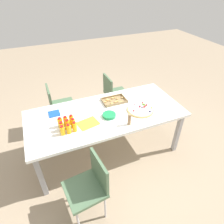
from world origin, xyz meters
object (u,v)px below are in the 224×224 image
object	(u,v)px
juice_bottle_5	(73,123)
napkin_stack	(54,114)
juice_bottle_8	(71,120)
juice_bottle_7	(66,121)
cardboard_tube	(129,119)
chair_near_left	(90,184)
juice_bottle_3	(62,127)
paper_folder	(88,123)
snack_tray	(114,101)
plate_stack	(109,115)
juice_bottle_0	(62,130)
party_table	(106,116)
juice_bottle_6	(60,123)
juice_bottle_2	(75,127)
juice_bottle_4	(68,125)
juice_bottle_1	(69,129)
fruit_pizza	(140,109)
chair_far_right	(114,92)
chair_far_left	(58,104)

from	to	relation	value
juice_bottle_5	napkin_stack	distance (m)	0.43
juice_bottle_8	juice_bottle_7	bearing A→B (deg)	177.60
juice_bottle_5	juice_bottle_8	xyz separation A→B (m)	(-0.00, 0.07, 0.00)
cardboard_tube	chair_near_left	bearing A→B (deg)	-145.41
juice_bottle_5	cardboard_tube	bearing A→B (deg)	-17.84
juice_bottle_3	paper_folder	xyz separation A→B (m)	(0.33, 0.01, -0.06)
juice_bottle_3	snack_tray	bearing A→B (deg)	23.33
juice_bottle_3	plate_stack	xyz separation A→B (m)	(0.64, 0.04, -0.04)
chair_near_left	juice_bottle_5	size ratio (longest dim) A/B	5.94
juice_bottle_0	juice_bottle_8	bearing A→B (deg)	45.78
party_table	juice_bottle_3	size ratio (longest dim) A/B	16.16
juice_bottle_6	napkin_stack	bearing A→B (deg)	96.65
juice_bottle_2	cardboard_tube	xyz separation A→B (m)	(0.67, -0.14, 0.01)
chair_near_left	napkin_stack	xyz separation A→B (m)	(-0.16, 1.07, 0.25)
plate_stack	paper_folder	size ratio (longest dim) A/B	0.69
juice_bottle_3	juice_bottle_4	world-z (taller)	juice_bottle_4
snack_tray	plate_stack	xyz separation A→B (m)	(-0.20, -0.32, 0.01)
chair_near_left	paper_folder	world-z (taller)	chair_near_left
juice_bottle_1	snack_tray	bearing A→B (deg)	29.47
juice_bottle_3	plate_stack	bearing A→B (deg)	3.83
fruit_pizza	juice_bottle_7	bearing A→B (deg)	175.94
juice_bottle_7	juice_bottle_8	world-z (taller)	juice_bottle_8
juice_bottle_0	juice_bottle_1	world-z (taller)	same
snack_tray	paper_folder	size ratio (longest dim) A/B	1.37
juice_bottle_2	juice_bottle_7	distance (m)	0.17
paper_folder	fruit_pizza	bearing A→B (deg)	0.06
party_table	snack_tray	bearing A→B (deg)	46.18
juice_bottle_6	juice_bottle_4	bearing A→B (deg)	-45.60
juice_bottle_3	juice_bottle_7	bearing A→B (deg)	50.58
juice_bottle_0	plate_stack	xyz separation A→B (m)	(0.64, 0.11, -0.04)
chair_far_right	juice_bottle_3	distance (m)	1.52
chair_far_left	juice_bottle_6	distance (m)	0.97
juice_bottle_5	juice_bottle_6	size ratio (longest dim) A/B	0.99
party_table	juice_bottle_7	distance (m)	0.58
juice_bottle_2	napkin_stack	bearing A→B (deg)	111.92
snack_tray	paper_folder	world-z (taller)	snack_tray
juice_bottle_3	cardboard_tube	world-z (taller)	cardboard_tube
party_table	juice_bottle_2	world-z (taller)	juice_bottle_2
chair_near_left	juice_bottle_0	xyz separation A→B (m)	(-0.13, 0.62, 0.31)
chair_far_left	juice_bottle_2	bearing A→B (deg)	2.96
chair_near_left	juice_bottle_0	world-z (taller)	juice_bottle_0
plate_stack	chair_far_right	bearing A→B (deg)	63.73
chair_far_left	juice_bottle_8	bearing A→B (deg)	3.21
snack_tray	paper_folder	xyz separation A→B (m)	(-0.51, -0.36, -0.01)
napkin_stack	snack_tray	bearing A→B (deg)	-1.45
plate_stack	paper_folder	distance (m)	0.31
chair_far_right	juice_bottle_0	bearing A→B (deg)	-46.96
chair_far_right	juice_bottle_7	size ratio (longest dim) A/B	5.95
juice_bottle_7	juice_bottle_0	bearing A→B (deg)	-115.08
juice_bottle_0	cardboard_tube	world-z (taller)	cardboard_tube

